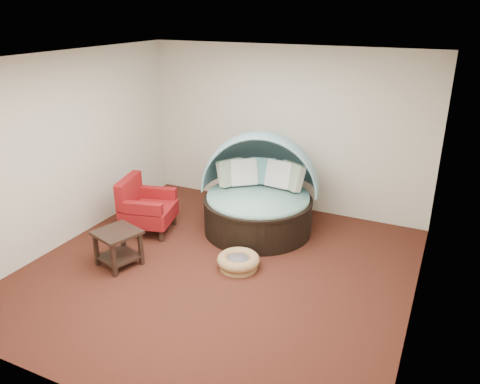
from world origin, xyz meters
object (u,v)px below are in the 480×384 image
at_px(side_table, 118,243).
at_px(canopy_daybed, 259,186).
at_px(pet_basket, 238,261).
at_px(red_armchair, 145,207).

bearing_deg(side_table, canopy_daybed, 55.75).
bearing_deg(pet_basket, side_table, -158.10).
bearing_deg(red_armchair, side_table, -88.10).
relative_size(canopy_daybed, pet_basket, 2.84).
distance_m(canopy_daybed, pet_basket, 1.45).
height_order(red_armchair, side_table, red_armchair).
relative_size(canopy_daybed, red_armchair, 2.32).
bearing_deg(red_armchair, canopy_daybed, 14.38).
height_order(pet_basket, red_armchair, red_armchair).
distance_m(canopy_daybed, side_table, 2.33).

